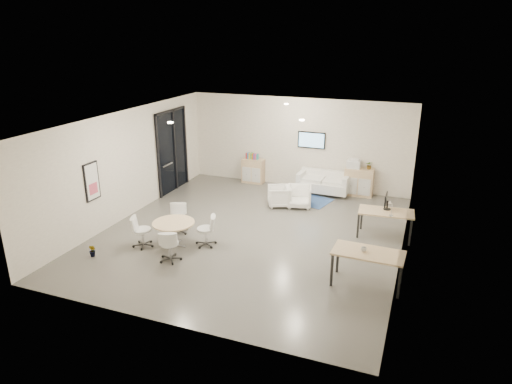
{
  "coord_description": "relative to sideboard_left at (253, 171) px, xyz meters",
  "views": [
    {
      "loc": [
        4.28,
        -10.86,
        5.33
      ],
      "look_at": [
        -0.03,
        0.4,
        1.09
      ],
      "focal_mm": 32.0,
      "sensor_mm": 36.0,
      "label": 1
    }
  ],
  "objects": [
    {
      "name": "blue_rug",
      "position": [
        2.29,
        -1.09,
        -0.44
      ],
      "size": [
        1.88,
        1.48,
        0.01
      ],
      "primitive_type": "cube",
      "rotation": [
        0.0,
        0.0,
        -0.24
      ],
      "color": "#304695",
      "rests_on": "room_shell"
    },
    {
      "name": "printer",
      "position": [
        3.68,
        -0.02,
        0.66
      ],
      "size": [
        0.45,
        0.37,
        0.32
      ],
      "rotation": [
        0.0,
        0.0,
        0.0
      ],
      "color": "white",
      "rests_on": "sideboard_right"
    },
    {
      "name": "desk_rear",
      "position": [
        5.11,
        -3.19,
        0.23
      ],
      "size": [
        1.51,
        0.84,
        0.76
      ],
      "rotation": [
        0.0,
        0.0,
        0.08
      ],
      "color": "tan",
      "rests_on": "room_shell"
    },
    {
      "name": "room_shell",
      "position": [
        1.62,
        -4.27,
        1.15
      ],
      "size": [
        9.6,
        10.6,
        4.8
      ],
      "color": "#595651",
      "rests_on": "ground"
    },
    {
      "name": "cup",
      "position": [
        4.9,
        -5.91,
        0.41
      ],
      "size": [
        0.14,
        0.11,
        0.12
      ],
      "primitive_type": "imported",
      "rotation": [
        0.0,
        0.0,
        0.16
      ],
      "color": "white",
      "rests_on": "desk_front"
    },
    {
      "name": "glass_door",
      "position": [
        -2.33,
        -1.76,
        1.05
      ],
      "size": [
        0.09,
        1.9,
        2.85
      ],
      "color": "black",
      "rests_on": "room_shell"
    },
    {
      "name": "sideboard_right",
      "position": [
        3.89,
        -0.02,
        0.03
      ],
      "size": [
        0.96,
        0.47,
        0.96
      ],
      "color": "tan",
      "rests_on": "room_shell"
    },
    {
      "name": "books",
      "position": [
        -0.04,
        0.0,
        0.56
      ],
      "size": [
        0.47,
        0.14,
        0.22
      ],
      "color": "red",
      "rests_on": "sideboard_left"
    },
    {
      "name": "meeting_chairs",
      "position": [
        0.01,
        -5.72,
        -0.04
      ],
      "size": [
        2.27,
        2.27,
        0.82
      ],
      "color": "white",
      "rests_on": "room_shell"
    },
    {
      "name": "plant_floor",
      "position": [
        -1.58,
        -7.01,
        -0.38
      ],
      "size": [
        0.26,
        0.37,
        0.15
      ],
      "primitive_type": "imported",
      "rotation": [
        0.0,
        0.0,
        -0.25
      ],
      "color": "#3F7F3F",
      "rests_on": "room_shell"
    },
    {
      "name": "ceiling_spots",
      "position": [
        1.42,
        -3.43,
        2.73
      ],
      "size": [
        3.14,
        4.14,
        0.03
      ],
      "color": "#FFEAC6",
      "rests_on": "room_shell"
    },
    {
      "name": "artwork",
      "position": [
        -2.35,
        -5.87,
        1.1
      ],
      "size": [
        0.05,
        0.54,
        1.04
      ],
      "color": "black",
      "rests_on": "room_shell"
    },
    {
      "name": "loveseat",
      "position": [
        2.73,
        -0.21,
        -0.09
      ],
      "size": [
        1.77,
        0.92,
        0.66
      ],
      "rotation": [
        0.0,
        0.0,
        -0.03
      ],
      "color": "white",
      "rests_on": "room_shell"
    },
    {
      "name": "sideboard_left",
      "position": [
        0.0,
        0.0,
        0.0
      ],
      "size": [
        0.8,
        0.42,
        0.9
      ],
      "color": "tan",
      "rests_on": "room_shell"
    },
    {
      "name": "wall_tv",
      "position": [
        2.12,
        0.2,
        1.3
      ],
      "size": [
        0.98,
        0.06,
        0.58
      ],
      "color": "black",
      "rests_on": "room_shell"
    },
    {
      "name": "round_table",
      "position": [
        0.01,
        -5.72,
        0.13
      ],
      "size": [
        1.09,
        1.09,
        0.67
      ],
      "color": "tan",
      "rests_on": "room_shell"
    },
    {
      "name": "armchair_left",
      "position": [
        1.66,
        -1.96,
        -0.09
      ],
      "size": [
        0.89,
        0.91,
        0.73
      ],
      "primitive_type": "imported",
      "rotation": [
        0.0,
        0.0,
        -1.16
      ],
      "color": "white",
      "rests_on": "room_shell"
    },
    {
      "name": "armchair_right",
      "position": [
        2.29,
        -1.81,
        -0.07
      ],
      "size": [
        0.89,
        0.86,
        0.76
      ],
      "primitive_type": "imported",
      "rotation": [
        0.0,
        0.0,
        0.25
      ],
      "color": "white",
      "rests_on": "room_shell"
    },
    {
      "name": "plant_cabinet",
      "position": [
        4.2,
        0.0,
        0.62
      ],
      "size": [
        0.25,
        0.28,
        0.22
      ],
      "primitive_type": "imported",
      "rotation": [
        0.0,
        0.0,
        -0.01
      ],
      "color": "#3F7F3F",
      "rests_on": "sideboard_right"
    },
    {
      "name": "monitor",
      "position": [
        5.07,
        -3.04,
        0.55
      ],
      "size": [
        0.2,
        0.5,
        0.44
      ],
      "color": "black",
      "rests_on": "desk_rear"
    },
    {
      "name": "desk_front",
      "position": [
        5.0,
        -5.91,
        0.27
      ],
      "size": [
        1.56,
        0.82,
        0.8
      ],
      "rotation": [
        0.0,
        0.0,
        -0.03
      ],
      "color": "tan",
      "rests_on": "room_shell"
    }
  ]
}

